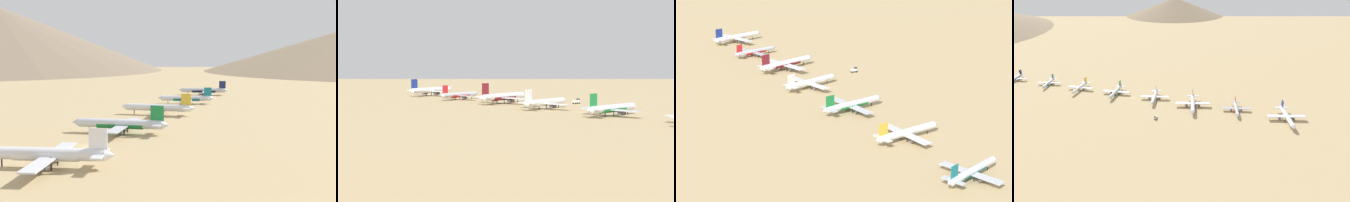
{
  "view_description": "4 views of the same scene",
  "coord_description": "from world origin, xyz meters",
  "views": [
    {
      "loc": [
        -65.12,
        147.95,
        38.07
      ],
      "look_at": [
        -13.7,
        -103.19,
        6.2
      ],
      "focal_mm": 42.39,
      "sensor_mm": 36.0,
      "label": 1
    },
    {
      "loc": [
        -255.78,
        -205.83,
        30.33
      ],
      "look_at": [
        0.26,
        69.3,
        3.37
      ],
      "focal_mm": 57.18,
      "sensor_mm": 36.0,
      "label": 2
    },
    {
      "loc": [
        -224.78,
        -312.03,
        124.96
      ],
      "look_at": [
        -7.85,
        -18.81,
        4.96
      ],
      "focal_mm": 64.0,
      "sensor_mm": 36.0,
      "label": 3
    },
    {
      "loc": [
        333.64,
        131.27,
        164.48
      ],
      "look_at": [
        10.6,
        70.82,
        6.59
      ],
      "focal_mm": 30.47,
      "sensor_mm": 36.0,
      "label": 4
    }
  ],
  "objects": [
    {
      "name": "parked_jet_6",
      "position": [
        13.56,
        139.55,
        4.12
      ],
      "size": [
        42.89,
        34.97,
        12.37
      ],
      "color": "#B2B7C1",
      "rests_on": "ground"
    },
    {
      "name": "parked_jet_4",
      "position": [
        -0.46,
        31.21,
        4.52
      ],
      "size": [
        47.12,
        38.42,
        13.59
      ],
      "color": "silver",
      "rests_on": "ground"
    },
    {
      "name": "parked_jet_5",
      "position": [
        11.69,
        84.84,
        5.25
      ],
      "size": [
        54.6,
        44.61,
        15.77
      ],
      "color": "silver",
      "rests_on": "ground"
    },
    {
      "name": "parked_jet_7",
      "position": [
        25.66,
        197.37,
        5.32
      ],
      "size": [
        54.63,
        44.65,
        15.79
      ],
      "color": "silver",
      "rests_on": "ground"
    },
    {
      "name": "ground_plane",
      "position": [
        0.0,
        0.0,
        0.0
      ],
      "size": [
        2397.86,
        2397.86,
        0.0
      ],
      "primitive_type": "plane",
      "color": "tan"
    },
    {
      "name": "service_truck",
      "position": [
        50.28,
        46.59,
        2.08
      ],
      "size": [
        5.47,
        3.33,
        3.9
      ],
      "color": "silver",
      "rests_on": "ground"
    },
    {
      "name": "parked_jet_3",
      "position": [
        -6.88,
        -26.45,
        4.55
      ],
      "size": [
        47.33,
        38.35,
        13.67
      ],
      "color": "silver",
      "rests_on": "ground"
    }
  ]
}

